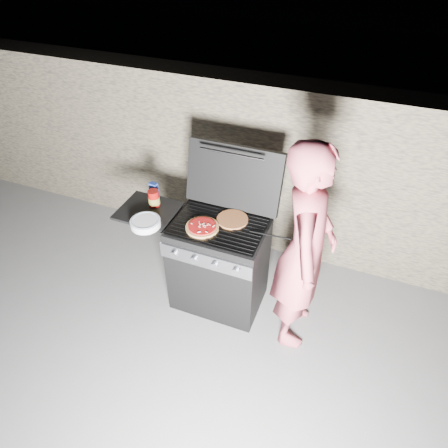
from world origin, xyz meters
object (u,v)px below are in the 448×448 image
(person, at_px, (305,251))
(sauce_jar, at_px, (154,198))
(gas_grill, at_px, (194,258))
(pizza_topped, at_px, (202,227))

(person, bearing_deg, sauce_jar, 78.17)
(gas_grill, bearing_deg, person, -3.00)
(gas_grill, height_order, sauce_jar, sauce_jar)
(pizza_topped, bearing_deg, person, 1.31)
(sauce_jar, relative_size, person, 0.08)
(pizza_topped, relative_size, sauce_jar, 1.83)
(gas_grill, xyz_separation_m, sauce_jar, (-0.40, 0.08, 0.52))
(gas_grill, xyz_separation_m, person, (0.99, -0.05, 0.47))
(gas_grill, bearing_deg, sauce_jar, 168.61)
(gas_grill, distance_m, person, 1.10)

